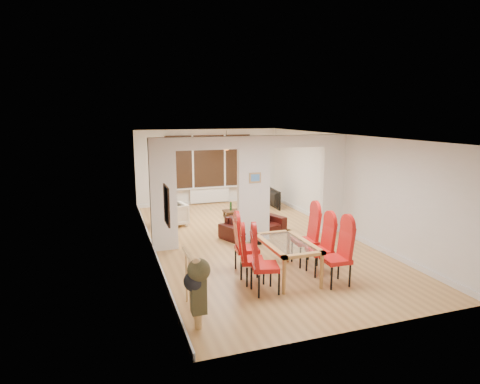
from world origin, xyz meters
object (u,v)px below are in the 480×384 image
dining_chair_lb (252,256)px  sofa (254,224)px  bowl (244,209)px  dining_chair_ra (336,255)px  bottle (231,206)px  dining_chair_rc (305,237)px  dining_chair_lc (247,245)px  dining_chair_la (265,262)px  coffee_table (239,213)px  dining_table (286,259)px  dining_chair_rb (320,247)px  person (168,195)px  armchair (173,214)px  television (271,198)px

dining_chair_lb → sofa: 3.08m
bowl → dining_chair_ra: bearing=-90.6°
dining_chair_lb → bottle: dining_chair_lb is taller
dining_chair_rc → bottle: bearing=99.2°
dining_chair_ra → dining_chair_lb: bearing=160.7°
dining_chair_lc → bowl: 4.42m
dining_chair_la → sofa: (1.04, 3.34, -0.30)m
dining_chair_lb → coffee_table: size_ratio=1.10×
dining_table → dining_chair_lb: (-0.72, -0.05, 0.16)m
coffee_table → dining_chair_rb: bearing=-88.8°
dining_chair_ra → person: (-2.31, 4.95, 0.32)m
sofa → bottle: (-0.04, 1.88, 0.09)m
dining_chair_rb → sofa: bearing=96.7°
person → bowl: bearing=113.9°
dining_chair_la → coffee_table: (1.24, 5.18, -0.46)m
coffee_table → person: bearing=-171.4°
dining_chair_rb → person: bearing=118.2°
dining_table → bowl: bearing=80.8°
armchair → bowl: bearing=87.7°
dining_chair_lb → dining_chair_rc: size_ratio=0.87×
armchair → bottle: size_ratio=2.50×
dining_chair_la → dining_chair_rc: size_ratio=0.97×
dining_chair_lb → coffee_table: 4.90m
dining_table → person: person is taller
dining_chair_lc → dining_chair_rb: size_ratio=1.01×
dining_table → dining_chair_lc: 0.83m
dining_chair_la → television: (2.68, 6.05, -0.26)m
dining_chair_la → dining_chair_ra: 1.36m
bowl → dining_chair_rc: bearing=-91.5°
dining_chair_lb → television: (2.74, 5.57, -0.20)m
dining_chair_lb → dining_chair_lc: bearing=94.8°
television → coffee_table: 1.69m
bowl → armchair: bearing=-171.2°
dining_chair_lc → dining_chair_rc: size_ratio=0.94×
dining_chair_lb → dining_chair_rb: (1.41, -0.02, 0.04)m
dining_chair_rc → sofa: 2.38m
dining_chair_rb → dining_chair_rc: (-0.04, 0.55, 0.04)m
dining_chair_rc → coffee_table: (-0.06, 4.18, -0.48)m
dining_chair_lc → person: person is taller
dining_chair_lc → dining_chair_ra: dining_chair_ra is taller
coffee_table → dining_chair_lc: bearing=-106.3°
armchair → person: person is taller
dining_chair_rb → sofa: size_ratio=0.60×
armchair → television: size_ratio=0.65×
armchair → coffee_table: 2.10m
dining_table → dining_chair_rb: dining_chair_rb is taller
dining_chair_ra → armchair: (-2.18, 4.96, -0.26)m
sofa → bottle: sofa is taller
armchair → dining_table: bearing=7.8°
bottle → bowl: size_ratio=1.30×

